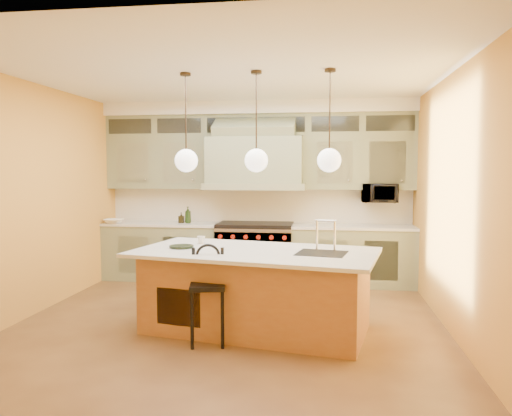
# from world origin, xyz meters

# --- Properties ---
(floor) EXTENTS (5.00, 5.00, 0.00)m
(floor) POSITION_xyz_m (0.00, 0.00, 0.00)
(floor) COLOR #56371D
(floor) RESTS_ON ground
(ceiling) EXTENTS (5.00, 5.00, 0.00)m
(ceiling) POSITION_xyz_m (0.00, 0.00, 2.90)
(ceiling) COLOR white
(ceiling) RESTS_ON wall_back
(wall_back) EXTENTS (5.00, 0.00, 5.00)m
(wall_back) POSITION_xyz_m (0.00, 2.50, 1.45)
(wall_back) COLOR gold
(wall_back) RESTS_ON ground
(wall_front) EXTENTS (5.00, 0.00, 5.00)m
(wall_front) POSITION_xyz_m (0.00, -2.50, 1.45)
(wall_front) COLOR gold
(wall_front) RESTS_ON ground
(wall_left) EXTENTS (0.00, 5.00, 5.00)m
(wall_left) POSITION_xyz_m (-2.50, 0.00, 1.45)
(wall_left) COLOR gold
(wall_left) RESTS_ON ground
(wall_right) EXTENTS (0.00, 5.00, 5.00)m
(wall_right) POSITION_xyz_m (2.50, 0.00, 1.45)
(wall_right) COLOR gold
(wall_right) RESTS_ON ground
(back_cabinetry) EXTENTS (5.00, 0.77, 2.90)m
(back_cabinetry) POSITION_xyz_m (0.00, 2.23, 1.43)
(back_cabinetry) COLOR gray
(back_cabinetry) RESTS_ON floor
(range) EXTENTS (1.20, 0.74, 0.96)m
(range) POSITION_xyz_m (0.00, 2.14, 0.49)
(range) COLOR silver
(range) RESTS_ON floor
(kitchen_island) EXTENTS (2.87, 1.87, 1.35)m
(kitchen_island) POSITION_xyz_m (0.35, -0.25, 0.47)
(kitchen_island) COLOR #965C35
(kitchen_island) RESTS_ON floor
(counter_stool) EXTENTS (0.42, 0.42, 1.03)m
(counter_stool) POSITION_xyz_m (-0.10, -0.74, 0.58)
(counter_stool) COLOR black
(counter_stool) RESTS_ON floor
(microwave) EXTENTS (0.54, 0.37, 0.30)m
(microwave) POSITION_xyz_m (1.95, 2.25, 1.45)
(microwave) COLOR black
(microwave) RESTS_ON back_cabinetry
(oil_bottle_a) EXTENTS (0.11, 0.11, 0.27)m
(oil_bottle_a) POSITION_xyz_m (-1.12, 2.15, 1.08)
(oil_bottle_a) COLOR #1A3213
(oil_bottle_a) RESTS_ON back_cabinetry
(oil_bottle_b) EXTENTS (0.09, 0.09, 0.17)m
(oil_bottle_b) POSITION_xyz_m (-1.23, 2.15, 1.03)
(oil_bottle_b) COLOR black
(oil_bottle_b) RESTS_ON back_cabinetry
(fruit_bowl) EXTENTS (0.31, 0.31, 0.07)m
(fruit_bowl) POSITION_xyz_m (-2.30, 1.92, 0.98)
(fruit_bowl) COLOR white
(fruit_bowl) RESTS_ON back_cabinetry
(cup) EXTENTS (0.11, 0.11, 0.09)m
(cup) POSITION_xyz_m (-0.38, 0.12, 0.97)
(cup) COLOR silver
(cup) RESTS_ON kitchen_island
(pendant_left) EXTENTS (0.26, 0.26, 1.11)m
(pendant_left) POSITION_xyz_m (-0.45, -0.25, 1.95)
(pendant_left) COLOR #2D2319
(pendant_left) RESTS_ON ceiling
(pendant_center) EXTENTS (0.26, 0.26, 1.11)m
(pendant_center) POSITION_xyz_m (0.35, -0.25, 1.95)
(pendant_center) COLOR #2D2319
(pendant_center) RESTS_ON ceiling
(pendant_right) EXTENTS (0.26, 0.26, 1.11)m
(pendant_right) POSITION_xyz_m (1.15, -0.25, 1.95)
(pendant_right) COLOR #2D2319
(pendant_right) RESTS_ON ceiling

